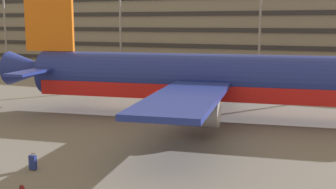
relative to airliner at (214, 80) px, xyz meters
name	(u,v)px	position (x,y,z in m)	size (l,w,h in m)	color
ground_plane	(172,121)	(-2.89, -2.15, -3.29)	(600.00, 600.00, 0.00)	slate
terminal_structure	(271,30)	(-2.89, 43.04, 3.47)	(171.81, 15.71, 13.51)	gray
airliner	(214,80)	(0.00, 0.00, 0.00)	(38.36, 31.05, 11.27)	navy
light_mast_far_left	(3,1)	(-50.00, 29.56, 8.64)	(1.80, 0.50, 20.52)	gray
suitcase_laid_flat	(33,162)	(-5.25, -16.34, -2.86)	(0.40, 0.24, 0.93)	navy
backpack_small	(22,189)	(-3.47, -19.22, -3.08)	(0.38, 0.38, 0.49)	maroon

